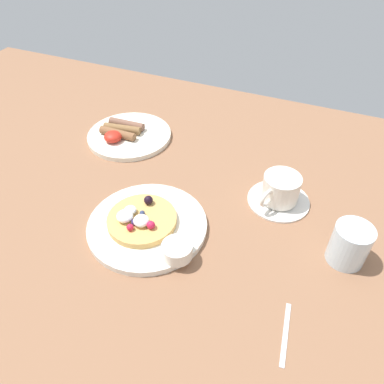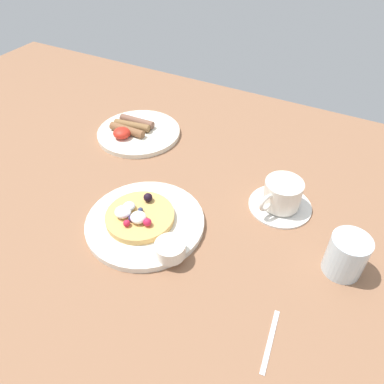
{
  "view_description": "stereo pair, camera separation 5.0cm",
  "coord_description": "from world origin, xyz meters",
  "views": [
    {
      "loc": [
        0.25,
        -0.53,
        0.56
      ],
      "look_at": [
        0.03,
        -0.0,
        0.04
      ],
      "focal_mm": 34.34,
      "sensor_mm": 36.0,
      "label": 1
    },
    {
      "loc": [
        0.3,
        -0.51,
        0.56
      ],
      "look_at": [
        0.03,
        -0.0,
        0.04
      ],
      "focal_mm": 34.34,
      "sensor_mm": 36.0,
      "label": 2
    }
  ],
  "objects": [
    {
      "name": "pancake_with_berries",
      "position": [
        -0.04,
        -0.1,
        0.02
      ],
      "size": [
        0.14,
        0.14,
        0.03
      ],
      "color": "tan",
      "rests_on": "pancake_plate"
    },
    {
      "name": "fried_breakfast",
      "position": [
        -0.26,
        0.17,
        0.02
      ],
      "size": [
        0.11,
        0.13,
        0.03
      ],
      "color": "brown",
      "rests_on": "breakfast_plate"
    },
    {
      "name": "coffee_cup",
      "position": [
        0.2,
        0.08,
        0.04
      ],
      "size": [
        0.08,
        0.11,
        0.06
      ],
      "color": "white",
      "rests_on": "coffee_saucer"
    },
    {
      "name": "breakfast_plate",
      "position": [
        -0.23,
        0.18,
        0.01
      ],
      "size": [
        0.22,
        0.22,
        0.01
      ],
      "primitive_type": "cylinder",
      "color": "white",
      "rests_on": "ground_plane"
    },
    {
      "name": "teaspoon",
      "position": [
        0.28,
        -0.28,
        0.0
      ],
      "size": [
        0.04,
        0.18,
        0.01
      ],
      "color": "silver",
      "rests_on": "ground_plane"
    },
    {
      "name": "pancake_plate",
      "position": [
        -0.03,
        -0.1,
        0.01
      ],
      "size": [
        0.24,
        0.24,
        0.01
      ],
      "primitive_type": "cylinder",
      "color": "white",
      "rests_on": "ground_plane"
    },
    {
      "name": "coffee_saucer",
      "position": [
        0.2,
        0.09,
        0.0
      ],
      "size": [
        0.14,
        0.14,
        0.01
      ],
      "primitive_type": "cylinder",
      "color": "white",
      "rests_on": "ground_plane"
    },
    {
      "name": "water_glass",
      "position": [
        0.35,
        -0.02,
        0.04
      ],
      "size": [
        0.07,
        0.07,
        0.08
      ],
      "primitive_type": "cylinder",
      "color": "silver",
      "rests_on": "ground_plane"
    },
    {
      "name": "ground_plane",
      "position": [
        0.0,
        0.0,
        -0.01
      ],
      "size": [
        2.04,
        1.11,
        0.03
      ],
      "primitive_type": "cube",
      "color": "#8A5F43"
    },
    {
      "name": "syrup_ramekin",
      "position": [
        0.06,
        -0.15,
        0.03
      ],
      "size": [
        0.06,
        0.06,
        0.03
      ],
      "color": "white",
      "rests_on": "pancake_plate"
    }
  ]
}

